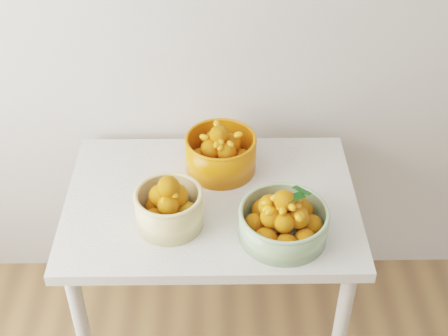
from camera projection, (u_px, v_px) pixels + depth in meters
The scene contains 4 objects.
table at pixel (211, 219), 2.20m from camera, with size 1.00×0.70×0.75m.
bowl_cream at pixel (169, 207), 2.00m from camera, with size 0.23×0.23×0.19m.
bowl_green at pixel (283, 220), 1.96m from camera, with size 0.29×0.29×0.18m.
bowl_orange at pixel (221, 152), 2.22m from camera, with size 0.26×0.26×0.18m.
Camera 1 is at (-0.39, -0.01, 2.17)m, focal length 50.00 mm.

